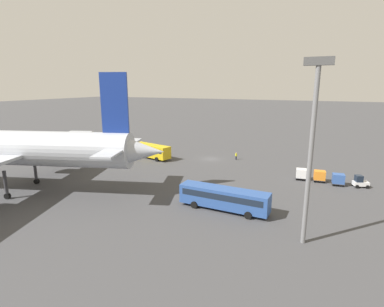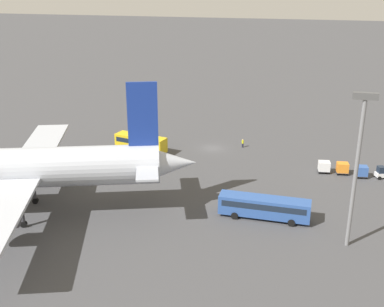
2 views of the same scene
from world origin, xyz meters
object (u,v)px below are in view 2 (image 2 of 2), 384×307
(cargo_cart_blue, at_px, (361,171))
(cargo_cart_orange, at_px, (342,168))
(baggage_tug, at_px, (382,173))
(airplane, at_px, (13,169))
(worker_person, at_px, (243,143))
(shuttle_bus_far, at_px, (264,206))
(shuttle_bus_near, at_px, (141,142))
(cargo_cart_white, at_px, (324,166))

(cargo_cart_blue, bearing_deg, cargo_cart_orange, -14.05)
(baggage_tug, height_order, cargo_cart_blue, baggage_tug)
(airplane, bearing_deg, baggage_tug, -171.71)
(airplane, distance_m, cargo_cart_blue, 55.25)
(worker_person, distance_m, cargo_cart_orange, 20.83)
(worker_person, bearing_deg, airplane, 52.95)
(airplane, bearing_deg, shuttle_bus_far, 173.54)
(shuttle_bus_near, xyz_separation_m, cargo_cart_blue, (-40.25, 3.23, -0.77))
(shuttle_bus_near, relative_size, cargo_cart_orange, 4.88)
(worker_person, bearing_deg, baggage_tug, 158.47)
(airplane, height_order, shuttle_bus_far, airplane)
(shuttle_bus_near, height_order, cargo_cart_white, shuttle_bus_near)
(baggage_tug, bearing_deg, cargo_cart_orange, -21.28)
(airplane, relative_size, cargo_cart_blue, 22.92)
(shuttle_bus_near, relative_size, cargo_cart_blue, 4.88)
(baggage_tug, height_order, cargo_cart_white, baggage_tug)
(shuttle_bus_far, bearing_deg, cargo_cart_orange, -119.38)
(cargo_cart_orange, relative_size, cargo_cart_white, 1.00)
(worker_person, height_order, cargo_cart_orange, cargo_cart_orange)
(cargo_cart_blue, xyz_separation_m, cargo_cart_orange, (3.04, -0.76, 0.00))
(baggage_tug, distance_m, worker_person, 26.75)
(shuttle_bus_far, distance_m, cargo_cart_white, 20.87)
(cargo_cart_blue, bearing_deg, airplane, 27.70)
(airplane, bearing_deg, cargo_cart_blue, -170.67)
(shuttle_bus_near, relative_size, cargo_cart_white, 4.88)
(cargo_cart_orange, bearing_deg, worker_person, -27.58)
(cargo_cart_blue, height_order, cargo_cart_white, same)
(shuttle_bus_near, distance_m, baggage_tug, 43.72)
(cargo_cart_blue, bearing_deg, worker_person, -25.82)
(shuttle_bus_near, height_order, baggage_tug, shuttle_bus_near)
(cargo_cart_blue, relative_size, cargo_cart_white, 1.00)
(baggage_tug, relative_size, cargo_cart_orange, 1.23)
(cargo_cart_orange, distance_m, cargo_cart_white, 3.05)
(airplane, relative_size, baggage_tug, 18.56)
(shuttle_bus_far, relative_size, baggage_tug, 4.72)
(airplane, bearing_deg, cargo_cart_white, -166.72)
(airplane, relative_size, shuttle_bus_near, 4.70)
(shuttle_bus_near, relative_size, shuttle_bus_far, 0.84)
(worker_person, height_order, cargo_cart_white, cargo_cart_white)
(shuttle_bus_far, height_order, cargo_cart_orange, shuttle_bus_far)
(cargo_cart_blue, bearing_deg, shuttle_bus_near, -4.58)
(shuttle_bus_near, xyz_separation_m, baggage_tug, (-43.63, 2.64, -1.02))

